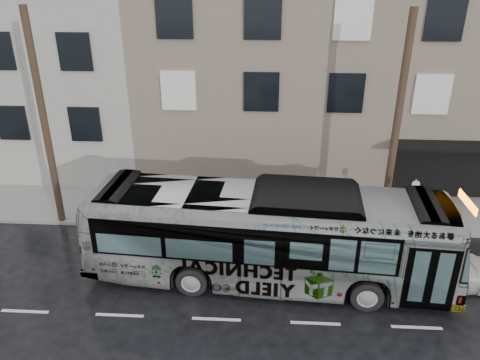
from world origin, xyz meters
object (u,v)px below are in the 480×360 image
(bus, at_px, (268,235))
(white_sedan, at_px, (443,269))
(sign_post, at_px, (412,205))
(utility_pole_front, at_px, (396,129))
(utility_pole_rear, at_px, (44,123))

(bus, xyz_separation_m, white_sedan, (6.25, -0.03, -1.17))
(sign_post, bearing_deg, white_sedan, -85.59)
(bus, bearing_deg, utility_pole_front, -50.60)
(utility_pole_front, distance_m, white_sedan, 5.48)
(sign_post, relative_size, bus, 0.19)
(sign_post, distance_m, white_sedan, 3.56)
(white_sedan, bearing_deg, utility_pole_rear, 71.58)
(utility_pole_rear, relative_size, white_sedan, 2.07)
(utility_pole_front, xyz_separation_m, bus, (-4.89, -3.44, -2.85))
(utility_pole_front, distance_m, utility_pole_rear, 14.00)
(utility_pole_rear, bearing_deg, sign_post, 0.00)
(utility_pole_front, bearing_deg, bus, -144.85)
(utility_pole_front, relative_size, sign_post, 3.75)
(sign_post, height_order, white_sedan, sign_post)
(utility_pole_front, bearing_deg, white_sedan, -68.50)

